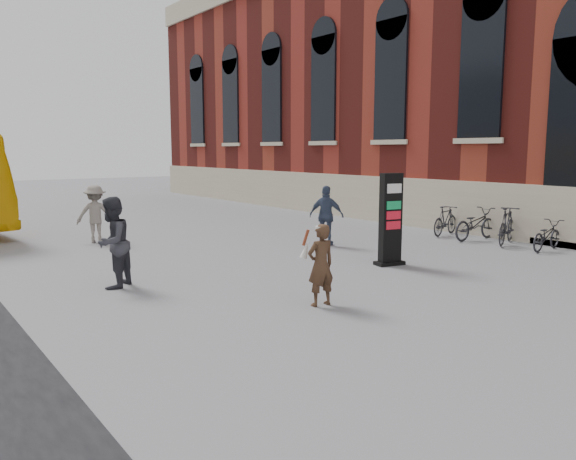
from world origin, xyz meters
TOP-DOWN VIEW (x-y plane):
  - ground at (0.00, 0.00)m, footprint 100.00×100.00m
  - station at (15.48, 6.00)m, footprint 12.15×44.50m
  - info_pylon at (3.48, 2.18)m, footprint 0.79×0.50m
  - woman at (-0.27, 0.35)m, footprint 0.60×0.56m
  - pedestrian_a at (-2.87, 3.95)m, footprint 1.17×1.15m
  - pedestrian_b at (-1.32, 9.99)m, footprint 1.32×1.08m
  - pedestrian_c at (4.10, 5.36)m, footprint 0.95×1.12m
  - bike_4 at (8.60, 0.97)m, footprint 1.70×0.74m
  - bike_5 at (8.60, 2.24)m, footprint 1.99×1.20m
  - bike_6 at (8.60, 3.35)m, footprint 1.96×0.71m
  - bike_7 at (8.60, 4.51)m, footprint 1.74×0.84m

SIDE VIEW (x-z plane):
  - ground at x=0.00m, z-range 0.00..0.00m
  - bike_4 at x=8.60m, z-range 0.00..0.86m
  - bike_7 at x=8.60m, z-range 0.00..1.00m
  - bike_6 at x=8.60m, z-range 0.00..1.02m
  - bike_5 at x=8.60m, z-range 0.00..1.15m
  - woman at x=-0.27m, z-range 0.02..1.54m
  - pedestrian_b at x=-1.32m, z-range 0.00..1.78m
  - pedestrian_c at x=4.10m, z-range 0.00..1.79m
  - pedestrian_a at x=-2.87m, z-range 0.00..1.90m
  - info_pylon at x=3.48m, z-range 0.00..2.28m
  - station at x=15.48m, z-range -1.49..17.66m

